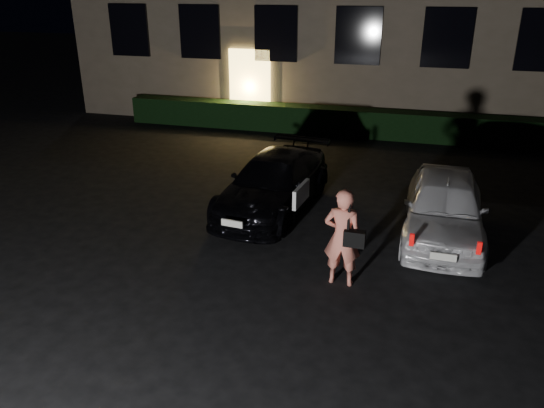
# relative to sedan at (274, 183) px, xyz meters

# --- Properties ---
(ground) EXTENTS (80.00, 80.00, 0.00)m
(ground) POSITION_rel_sedan_xyz_m (0.78, -4.15, -0.57)
(ground) COLOR black
(ground) RESTS_ON ground
(hedge) EXTENTS (15.00, 0.70, 0.85)m
(hedge) POSITION_rel_sedan_xyz_m (0.78, 6.35, -0.15)
(hedge) COLOR black
(hedge) RESTS_ON ground
(sedan) EXTENTS (2.00, 4.10, 1.14)m
(sedan) POSITION_rel_sedan_xyz_m (0.00, 0.00, 0.00)
(sedan) COLOR black
(sedan) RESTS_ON ground
(hatch) EXTENTS (1.51, 3.63, 1.23)m
(hatch) POSITION_rel_sedan_xyz_m (3.46, -0.47, 0.04)
(hatch) COLOR silver
(hatch) RESTS_ON ground
(man) EXTENTS (0.67, 0.40, 1.62)m
(man) POSITION_rel_sedan_xyz_m (1.87, -2.69, 0.24)
(man) COLOR #D97460
(man) RESTS_ON ground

